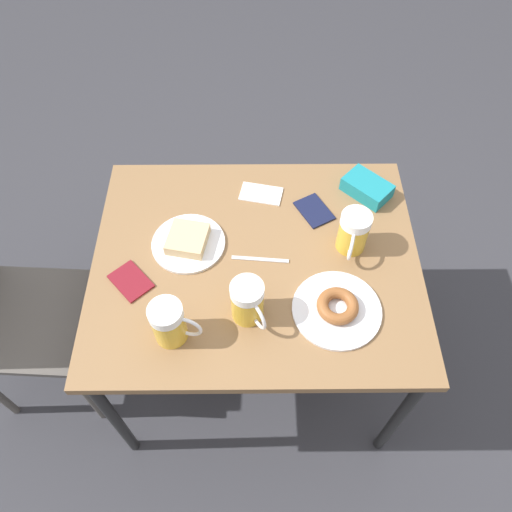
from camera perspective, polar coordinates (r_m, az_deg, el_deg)
name	(u,v)px	position (r m, az deg, el deg)	size (l,w,h in m)	color
ground_plane	(256,354)	(2.17, 0.00, -11.14)	(8.00, 8.00, 0.00)	#333338
table	(256,270)	(1.59, 0.00, -1.63)	(0.83, 1.01, 0.71)	olive
plate_with_cake	(188,241)	(1.58, -7.77, 1.69)	(0.23, 0.23, 0.05)	silver
plate_with_donut	(337,308)	(1.45, 9.25, -5.89)	(0.26, 0.26, 0.04)	silver
beer_mug_left	(353,232)	(1.54, 11.06, 2.69)	(0.14, 0.09, 0.14)	gold
beer_mug_center	(248,302)	(1.38, -0.93, -5.25)	(0.13, 0.10, 0.14)	gold
beer_mug_right	(169,323)	(1.37, -9.86, -7.54)	(0.09, 0.14, 0.14)	gold
napkin_folded	(261,194)	(1.71, 0.58, 7.12)	(0.11, 0.15, 0.00)	white
fork	(260,259)	(1.54, 0.48, -0.39)	(0.03, 0.18, 0.00)	silver
passport_near_edge	(131,281)	(1.54, -14.12, -2.80)	(0.15, 0.15, 0.01)	maroon
passport_far_edge	(314,211)	(1.67, 6.66, 5.17)	(0.15, 0.14, 0.01)	#141938
blue_pouch	(367,188)	(1.73, 12.56, 7.63)	(0.18, 0.18, 0.05)	teal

